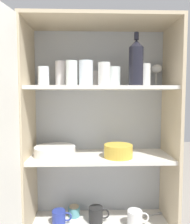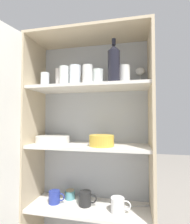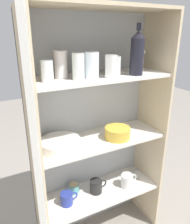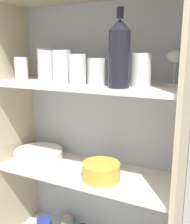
{
  "view_description": "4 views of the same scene",
  "coord_description": "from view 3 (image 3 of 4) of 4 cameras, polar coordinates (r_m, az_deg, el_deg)",
  "views": [
    {
      "loc": [
        -0.07,
        -1.1,
        1.13
      ],
      "look_at": [
        -0.03,
        0.16,
        1.03
      ],
      "focal_mm": 35.0,
      "sensor_mm": 36.0,
      "label": 1
    },
    {
      "loc": [
        0.3,
        -1.02,
        0.96
      ],
      "look_at": [
        0.04,
        0.15,
        1.0
      ],
      "focal_mm": 28.0,
      "sensor_mm": 36.0,
      "label": 2
    },
    {
      "loc": [
        -0.6,
        -0.94,
        1.41
      ],
      "look_at": [
        -0.05,
        0.12,
        0.97
      ],
      "focal_mm": 35.0,
      "sensor_mm": 36.0,
      "label": 3
    },
    {
      "loc": [
        0.52,
        -0.83,
        1.31
      ],
      "look_at": [
        0.04,
        0.17,
        1.05
      ],
      "focal_mm": 42.0,
      "sensor_mm": 36.0,
      "label": 4
    }
  ],
  "objects": [
    {
      "name": "cupboard_top_panel",
      "position": [
        1.24,
        1.68,
        25.8
      ],
      "size": [
        0.84,
        0.32,
        0.02
      ],
      "primitive_type": "cube",
      "color": "#CCB793",
      "rests_on": "cupboard_side_left"
    },
    {
      "name": "plate_stack_white",
      "position": [
        1.28,
        -9.02,
        -8.23
      ],
      "size": [
        0.24,
        0.24,
        0.05
      ],
      "color": "white",
      "rests_on": "shelf_board_middle"
    },
    {
      "name": "shelf_board_upper",
      "position": [
        1.26,
        1.51,
        9.12
      ],
      "size": [
        0.8,
        0.28,
        0.02
      ],
      "primitive_type": "cube",
      "color": "silver"
    },
    {
      "name": "wine_bottle",
      "position": [
        1.27,
        10.96,
        14.88
      ],
      "size": [
        0.08,
        0.08,
        0.28
      ],
      "color": "black",
      "rests_on": "shelf_board_upper"
    },
    {
      "name": "wine_glass_0",
      "position": [
        1.52,
        11.8,
        14.75
      ],
      "size": [
        0.07,
        0.07,
        0.14
      ],
      "color": "white",
      "rests_on": "shelf_board_upper"
    },
    {
      "name": "tumbler_glass_5",
      "position": [
        1.13,
        -4.38,
        11.75
      ],
      "size": [
        0.06,
        0.06,
        0.13
      ],
      "color": "white",
      "rests_on": "shelf_board_upper"
    },
    {
      "name": "storage_jar",
      "position": [
        1.6,
        -5.53,
        -19.14
      ],
      "size": [
        0.07,
        0.07,
        0.06
      ],
      "color": "#5BA3A8",
      "rests_on": "shelf_board_lower"
    },
    {
      "name": "tumbler_glass_2",
      "position": [
        1.19,
        -8.92,
        12.15
      ],
      "size": [
        0.07,
        0.07,
        0.14
      ],
      "color": "silver",
      "rests_on": "shelf_board_upper"
    },
    {
      "name": "cupboard_side_left",
      "position": [
        1.28,
        -15.39,
        -11.18
      ],
      "size": [
        0.02,
        0.32,
        1.52
      ],
      "primitive_type": "cube",
      "color": "#CCB793",
      "rests_on": "ground_plane"
    },
    {
      "name": "tumbler_glass_3",
      "position": [
        1.11,
        -12.41,
        10.38
      ],
      "size": [
        0.06,
        0.06,
        0.1
      ],
      "color": "white",
      "rests_on": "shelf_board_upper"
    },
    {
      "name": "cupboard_side_right",
      "position": [
        1.62,
        14.28,
        -4.14
      ],
      "size": [
        0.02,
        0.32,
        1.52
      ],
      "primitive_type": "cube",
      "color": "#CCB793",
      "rests_on": "ground_plane"
    },
    {
      "name": "tumbler_glass_4",
      "position": [
        1.29,
        -1.59,
        11.89
      ],
      "size": [
        0.08,
        0.08,
        0.09
      ],
      "color": "silver",
      "rests_on": "shelf_board_upper"
    },
    {
      "name": "tumbler_glass_7",
      "position": [
        1.37,
        10.92,
        12.72
      ],
      "size": [
        0.08,
        0.08,
        0.12
      ],
      "color": "white",
      "rests_on": "shelf_board_upper"
    },
    {
      "name": "tumbler_glass_1",
      "position": [
        1.27,
        4.83,
        11.96
      ],
      "size": [
        0.08,
        0.08,
        0.1
      ],
      "color": "white",
      "rests_on": "shelf_board_upper"
    },
    {
      "name": "mixing_bowl_large",
      "position": [
        1.38,
        5.89,
        -5.31
      ],
      "size": [
        0.16,
        0.16,
        0.07
      ],
      "color": "gold",
      "rests_on": "shelf_board_middle"
    },
    {
      "name": "coffee_mug_extra_2",
      "position": [
        1.59,
        0.33,
        -18.81
      ],
      "size": [
        0.12,
        0.08,
        0.09
      ],
      "color": "black",
      "rests_on": "shelf_board_lower"
    },
    {
      "name": "serving_spoon",
      "position": [
        1.81,
        9.98,
        -15.12
      ],
      "size": [
        0.16,
        0.07,
        0.01
      ],
      "color": "silver",
      "rests_on": "shelf_board_lower"
    },
    {
      "name": "shelf_board_lower",
      "position": [
        1.63,
        1.23,
        -20.22
      ],
      "size": [
        0.8,
        0.28,
        0.02
      ],
      "primitive_type": "cube",
      "color": "silver"
    },
    {
      "name": "coffee_mug_extra_1",
      "position": [
        1.65,
        8.42,
        -17.26
      ],
      "size": [
        0.13,
        0.09,
        0.09
      ],
      "color": "white",
      "rests_on": "shelf_board_lower"
    },
    {
      "name": "shelf_board_middle",
      "position": [
        1.39,
        1.36,
        -7.21
      ],
      "size": [
        0.8,
        0.28,
        0.02
      ],
      "primitive_type": "cube",
      "color": "silver"
    },
    {
      "name": "cupboard_back_panel",
      "position": [
        1.52,
        -1.4,
        -5.13
      ],
      "size": [
        0.84,
        0.02,
        1.52
      ],
      "primitive_type": "cube",
      "color": "#B2B7BC",
      "rests_on": "ground_plane"
    },
    {
      "name": "coffee_mug_primary",
      "position": [
        1.51,
        -7.33,
        -21.51
      ],
      "size": [
        0.12,
        0.08,
        0.08
      ],
      "color": "#283893",
      "rests_on": "shelf_board_lower"
    },
    {
      "name": "tumbler_glass_6",
      "position": [
        1.17,
        -0.9,
        12.11
      ],
      "size": [
        0.08,
        0.08,
        0.14
      ],
      "color": "white",
      "rests_on": "shelf_board_upper"
    },
    {
      "name": "tumbler_glass_0",
      "position": [
        1.18,
        4.24,
        11.78
      ],
      "size": [
        0.06,
        0.06,
        0.12
      ],
      "color": "white",
      "rests_on": "shelf_board_upper"
    },
    {
      "name": "cupboard_door",
      "position": [
        0.98,
        -13.51,
        -22.11
      ],
      "size": [
        0.1,
        0.41,
        1.52
      ],
      "color": "silver",
      "rests_on": "ground_plane"
    }
  ]
}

